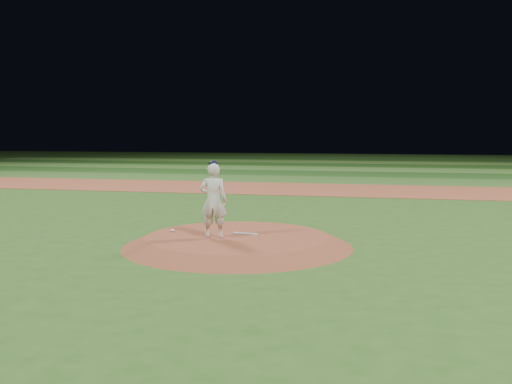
# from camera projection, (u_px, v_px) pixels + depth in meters

# --- Properties ---
(ground) EXTENTS (120.00, 120.00, 0.00)m
(ground) POSITION_uv_depth(u_px,v_px,m) (237.00, 246.00, 13.71)
(ground) COLOR #2C571C
(ground) RESTS_ON ground
(infield_dirt_band) EXTENTS (70.00, 6.00, 0.02)m
(infield_dirt_band) POSITION_uv_depth(u_px,v_px,m) (312.00, 189.00, 27.28)
(infield_dirt_band) COLOR brown
(infield_dirt_band) RESTS_ON ground
(outfield_stripe_0) EXTENTS (70.00, 5.00, 0.02)m
(outfield_stripe_0) POSITION_uv_depth(u_px,v_px,m) (324.00, 180.00, 32.61)
(outfield_stripe_0) COLOR #336324
(outfield_stripe_0) RESTS_ON ground
(outfield_stripe_1) EXTENTS (70.00, 5.00, 0.02)m
(outfield_stripe_1) POSITION_uv_depth(u_px,v_px,m) (332.00, 174.00, 37.46)
(outfield_stripe_1) COLOR #1F4A18
(outfield_stripe_1) RESTS_ON ground
(outfield_stripe_2) EXTENTS (70.00, 5.00, 0.02)m
(outfield_stripe_2) POSITION_uv_depth(u_px,v_px,m) (338.00, 169.00, 42.31)
(outfield_stripe_2) COLOR #427A2C
(outfield_stripe_2) RESTS_ON ground
(outfield_stripe_3) EXTENTS (70.00, 5.00, 0.02)m
(outfield_stripe_3) POSITION_uv_depth(u_px,v_px,m) (343.00, 165.00, 47.15)
(outfield_stripe_3) COLOR #204A17
(outfield_stripe_3) RESTS_ON ground
(outfield_stripe_4) EXTENTS (70.00, 5.00, 0.02)m
(outfield_stripe_4) POSITION_uv_depth(u_px,v_px,m) (347.00, 162.00, 52.00)
(outfield_stripe_4) COLOR #477D2D
(outfield_stripe_4) RESTS_ON ground
(outfield_stripe_5) EXTENTS (70.00, 5.00, 0.02)m
(outfield_stripe_5) POSITION_uv_depth(u_px,v_px,m) (351.00, 160.00, 56.85)
(outfield_stripe_5) COLOR #204C18
(outfield_stripe_5) RESTS_ON ground
(pitchers_mound) EXTENTS (5.50, 5.50, 0.25)m
(pitchers_mound) POSITION_uv_depth(u_px,v_px,m) (237.00, 241.00, 13.70)
(pitchers_mound) COLOR brown
(pitchers_mound) RESTS_ON ground
(pitching_rubber) EXTENTS (0.62, 0.20, 0.03)m
(pitching_rubber) POSITION_uv_depth(u_px,v_px,m) (245.00, 234.00, 13.86)
(pitching_rubber) COLOR silver
(pitching_rubber) RESTS_ON pitchers_mound
(rosin_bag) EXTENTS (0.12, 0.12, 0.06)m
(rosin_bag) POSITION_uv_depth(u_px,v_px,m) (172.00, 230.00, 14.23)
(rosin_bag) COLOR white
(rosin_bag) RESTS_ON pitchers_mound
(pitcher_on_mound) EXTENTS (0.70, 0.51, 1.82)m
(pitcher_on_mound) POSITION_uv_depth(u_px,v_px,m) (213.00, 200.00, 13.35)
(pitcher_on_mound) COLOR silver
(pitcher_on_mound) RESTS_ON pitchers_mound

